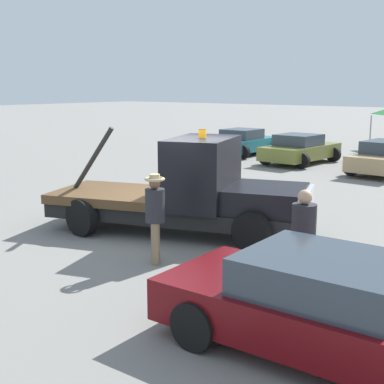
{
  "coord_description": "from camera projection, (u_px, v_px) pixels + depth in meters",
  "views": [
    {
      "loc": [
        8.02,
        -9.67,
        3.49
      ],
      "look_at": [
        0.5,
        0.0,
        1.05
      ],
      "focal_mm": 50.0,
      "sensor_mm": 36.0,
      "label": 1
    }
  ],
  "objects": [
    {
      "name": "parked_car_teal",
      "position": [
        243.0,
        142.0,
        27.35
      ],
      "size": [
        2.44,
        4.25,
        1.34
      ],
      "rotation": [
        0.0,
        0.0,
        1.57
      ],
      "color": "#196670",
      "rests_on": "ground"
    },
    {
      "name": "parked_car_olive",
      "position": [
        300.0,
        149.0,
        24.37
      ],
      "size": [
        2.7,
        4.35,
        1.34
      ],
      "rotation": [
        0.0,
        0.0,
        1.51
      ],
      "color": "olive",
      "rests_on": "ground"
    },
    {
      "name": "person_at_hood",
      "position": [
        155.0,
        211.0,
        10.52
      ],
      "size": [
        0.4,
        0.4,
        1.8
      ],
      "rotation": [
        0.0,
        0.0,
        0.63
      ],
      "color": "#847051",
      "rests_on": "ground"
    },
    {
      "name": "person_near_truck",
      "position": [
        303.0,
        236.0,
        8.83
      ],
      "size": [
        0.41,
        0.41,
        1.83
      ],
      "rotation": [
        0.0,
        0.0,
        2.23
      ],
      "color": "#38383D",
      "rests_on": "ground"
    },
    {
      "name": "ground_plane",
      "position": [
        176.0,
        232.0,
        13.0
      ],
      "size": [
        160.0,
        160.0,
        0.0
      ],
      "primitive_type": "plane",
      "color": "gray"
    },
    {
      "name": "tow_truck",
      "position": [
        191.0,
        194.0,
        12.68
      ],
      "size": [
        6.53,
        3.94,
        2.51
      ],
      "rotation": [
        0.0,
        0.0,
        0.33
      ],
      "color": "black",
      "rests_on": "ground"
    },
    {
      "name": "foreground_car",
      "position": [
        338.0,
        310.0,
        6.87
      ],
      "size": [
        4.96,
        2.17,
        1.34
      ],
      "rotation": [
        0.0,
        0.0,
        0.02
      ],
      "color": "#5B0A0F",
      "rests_on": "ground"
    }
  ]
}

